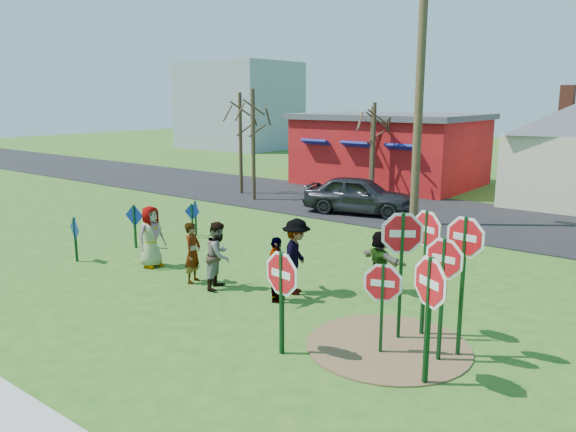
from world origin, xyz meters
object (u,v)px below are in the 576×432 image
(stop_sign_d, at_px, (443,269))
(stop_sign_a, at_px, (282,281))
(person_a, at_px, (151,237))
(suv, at_px, (359,195))
(stop_sign_c, at_px, (464,254))
(person_b, at_px, (193,253))
(stop_sign_b, at_px, (426,241))
(utility_pole, at_px, (420,82))

(stop_sign_d, bearing_deg, stop_sign_a, -142.18)
(person_a, relative_size, suv, 0.39)
(stop_sign_c, distance_m, person_b, 7.23)
(stop_sign_b, bearing_deg, utility_pole, 137.02)
(stop_sign_c, height_order, utility_pole, utility_pole)
(stop_sign_d, height_order, utility_pole, utility_pole)
(stop_sign_a, height_order, utility_pole, utility_pole)
(stop_sign_d, bearing_deg, stop_sign_c, 69.87)
(stop_sign_b, relative_size, person_a, 1.54)
(stop_sign_d, height_order, suv, stop_sign_d)
(stop_sign_a, relative_size, stop_sign_c, 0.76)
(person_a, xyz_separation_m, suv, (0.85, 10.06, -0.07))
(stop_sign_d, bearing_deg, person_a, -177.57)
(stop_sign_b, distance_m, utility_pole, 10.84)
(person_a, distance_m, suv, 10.10)
(person_b, bearing_deg, stop_sign_c, -108.92)
(stop_sign_a, distance_m, person_b, 4.87)
(stop_sign_d, relative_size, person_b, 1.54)
(suv, bearing_deg, stop_sign_a, -168.92)
(stop_sign_c, distance_m, stop_sign_d, 0.51)
(person_a, height_order, person_b, person_a)
(stop_sign_a, relative_size, utility_pole, 0.21)
(suv, distance_m, utility_pole, 5.29)
(stop_sign_a, relative_size, stop_sign_d, 0.87)
(suv, bearing_deg, stop_sign_b, -156.68)
(stop_sign_b, relative_size, person_b, 1.70)
(utility_pole, bearing_deg, person_b, -99.30)
(person_b, relative_size, utility_pole, 0.16)
(suv, height_order, utility_pole, utility_pole)
(stop_sign_b, xyz_separation_m, stop_sign_d, (0.74, -0.89, -0.22))
(stop_sign_b, relative_size, utility_pole, 0.27)
(stop_sign_a, height_order, stop_sign_d, stop_sign_d)
(stop_sign_a, distance_m, utility_pole, 12.61)
(suv, bearing_deg, stop_sign_c, -154.61)
(stop_sign_c, xyz_separation_m, utility_pole, (-5.53, 9.70, 3.34))
(stop_sign_d, height_order, person_a, stop_sign_d)
(stop_sign_b, distance_m, suv, 12.23)
(stop_sign_d, distance_m, utility_pole, 11.98)
(stop_sign_d, xyz_separation_m, person_b, (-6.93, 0.34, -0.97))
(person_b, xyz_separation_m, suv, (-1.11, 10.29, 0.01))
(stop_sign_c, height_order, stop_sign_d, stop_sign_c)
(stop_sign_c, xyz_separation_m, suv, (-8.25, 10.21, -1.17))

